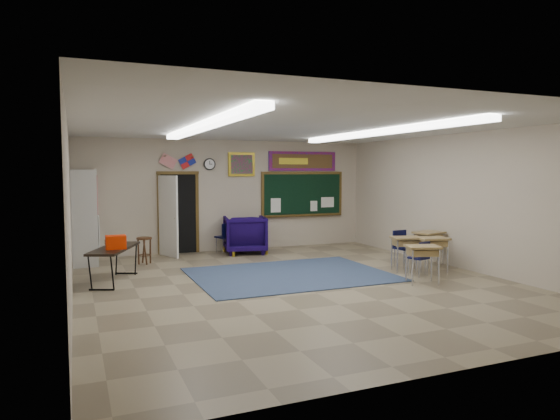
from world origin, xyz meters
name	(u,v)px	position (x,y,z in m)	size (l,w,h in m)	color
floor	(297,284)	(0.00, 0.00, 0.00)	(9.00, 9.00, 0.00)	gray
back_wall	(229,196)	(0.00, 4.50, 1.50)	(8.00, 0.04, 3.00)	#B1A38F
front_wall	(472,233)	(0.00, -4.50, 1.50)	(8.00, 0.04, 3.00)	#B1A38F
left_wall	(69,213)	(-4.00, 0.00, 1.50)	(0.04, 9.00, 3.00)	#B1A38F
right_wall	(462,201)	(4.00, 0.00, 1.50)	(0.04, 9.00, 3.00)	#B1A38F
ceiling	(298,126)	(0.00, 0.00, 3.00)	(8.00, 9.00, 0.04)	silver
area_rug	(290,274)	(0.20, 0.80, 0.01)	(4.00, 3.00, 0.02)	#2D3856
fluorescent_strips	(298,130)	(0.00, 0.00, 2.94)	(3.86, 6.00, 0.10)	white
doorway	(175,214)	(-1.50, 4.35, 1.06)	(1.10, 0.89, 2.16)	black
chalkboard	(303,195)	(2.20, 4.46, 1.46)	(2.55, 0.14, 1.30)	#553E18
bulletin_board	(303,161)	(2.20, 4.47, 2.45)	(2.10, 0.05, 0.55)	red
framed_art_print	(242,164)	(0.35, 4.47, 2.35)	(0.75, 0.05, 0.65)	olive
wall_clock	(210,164)	(-0.55, 4.47, 2.35)	(0.32, 0.05, 0.32)	black
wall_flags	(178,159)	(-1.40, 4.44, 2.48)	(1.16, 0.06, 0.70)	red
storage_cabinet	(84,217)	(-3.71, 3.85, 1.10)	(0.59, 1.25, 2.20)	#A7A7A3
wingback_armchair	(245,234)	(0.22, 3.83, 0.50)	(1.06, 1.09, 0.99)	#0F0532
student_chair_reading	(224,238)	(-0.26, 4.15, 0.39)	(0.39, 0.39, 0.79)	black
student_chair_desk_a	(418,259)	(2.60, -0.30, 0.36)	(0.36, 0.36, 0.73)	black
student_chair_desk_b	(405,249)	(2.91, 0.58, 0.41)	(0.41, 0.41, 0.82)	black
student_desk_front_left	(406,252)	(2.68, 0.21, 0.42)	(0.73, 0.62, 0.75)	#997C47
student_desk_front_right	(429,246)	(3.57, 0.57, 0.44)	(0.75, 0.63, 0.78)	#997C47
student_desk_back_left	(422,263)	(2.22, -0.92, 0.41)	(0.73, 0.63, 0.74)	#997C47
student_desk_back_right	(432,253)	(3.11, -0.12, 0.42)	(0.69, 0.56, 0.75)	#997C47
folding_table	(115,263)	(-3.23, 1.51, 0.37)	(1.14, 1.73, 0.94)	black
wooden_stool	(144,250)	(-2.44, 3.25, 0.32)	(0.35, 0.35, 0.62)	#4C2E16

